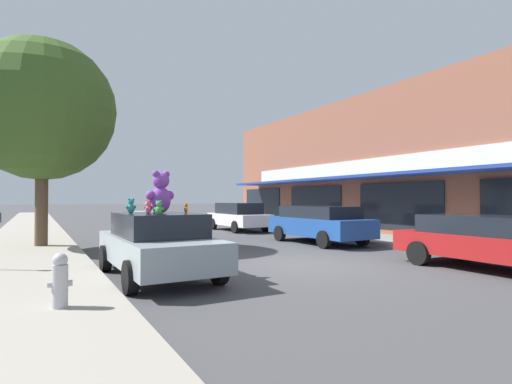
{
  "coord_description": "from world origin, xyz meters",
  "views": [
    {
      "loc": [
        -6.07,
        -8.5,
        1.71
      ],
      "look_at": [
        -0.97,
        0.7,
        1.89
      ],
      "focal_mm": 28.0,
      "sensor_mm": 36.0,
      "label": 1
    }
  ],
  "objects_px": {
    "teddy_bear_black": "(157,205)",
    "teddy_bear_blue": "(155,206)",
    "parked_car_far_right": "(239,216)",
    "teddy_bear_giant": "(161,193)",
    "street_tree": "(42,110)",
    "teddy_bear_red": "(149,206)",
    "teddy_bear_orange": "(186,208)",
    "teddy_bear_teal": "(131,206)",
    "parked_car_far_center": "(319,223)",
    "plush_art_car": "(158,243)",
    "teddy_bear_green": "(159,208)",
    "teddy_bear_pink": "(148,208)",
    "parked_car_far_left": "(491,240)",
    "fire_hydrant": "(60,280)"
  },
  "relations": [
    {
      "from": "teddy_bear_orange",
      "to": "street_tree",
      "type": "xyz_separation_m",
      "value": [
        -2.8,
        6.63,
        3.22
      ]
    },
    {
      "from": "teddy_bear_teal",
      "to": "street_tree",
      "type": "distance_m",
      "value": 7.45
    },
    {
      "from": "teddy_bear_black",
      "to": "plush_art_car",
      "type": "bearing_deg",
      "value": 127.86
    },
    {
      "from": "teddy_bear_black",
      "to": "teddy_bear_blue",
      "type": "bearing_deg",
      "value": -31.35
    },
    {
      "from": "teddy_bear_black",
      "to": "teddy_bear_teal",
      "type": "relative_size",
      "value": 1.07
    },
    {
      "from": "plush_art_car",
      "to": "teddy_bear_giant",
      "type": "relative_size",
      "value": 4.53
    },
    {
      "from": "parked_car_far_right",
      "to": "fire_hydrant",
      "type": "relative_size",
      "value": 5.7
    },
    {
      "from": "teddy_bear_red",
      "to": "teddy_bear_orange",
      "type": "bearing_deg",
      "value": -171.48
    },
    {
      "from": "parked_car_far_right",
      "to": "street_tree",
      "type": "height_order",
      "value": "street_tree"
    },
    {
      "from": "teddy_bear_green",
      "to": "teddy_bear_black",
      "type": "xyz_separation_m",
      "value": [
        0.45,
        1.79,
        0.03
      ]
    },
    {
      "from": "teddy_bear_giant",
      "to": "teddy_bear_red",
      "type": "height_order",
      "value": "teddy_bear_giant"
    },
    {
      "from": "street_tree",
      "to": "fire_hydrant",
      "type": "xyz_separation_m",
      "value": [
        0.14,
        -8.84,
        -4.2
      ]
    },
    {
      "from": "teddy_bear_red",
      "to": "teddy_bear_teal",
      "type": "height_order",
      "value": "teddy_bear_teal"
    },
    {
      "from": "street_tree",
      "to": "teddy_bear_giant",
      "type": "bearing_deg",
      "value": -71.45
    },
    {
      "from": "teddy_bear_giant",
      "to": "parked_car_far_center",
      "type": "bearing_deg",
      "value": -168.94
    },
    {
      "from": "teddy_bear_red",
      "to": "street_tree",
      "type": "height_order",
      "value": "street_tree"
    },
    {
      "from": "plush_art_car",
      "to": "parked_car_far_left",
      "type": "relative_size",
      "value": 0.98
    },
    {
      "from": "teddy_bear_blue",
      "to": "street_tree",
      "type": "relative_size",
      "value": 0.04
    },
    {
      "from": "teddy_bear_black",
      "to": "parked_car_far_right",
      "type": "relative_size",
      "value": 0.08
    },
    {
      "from": "teddy_bear_orange",
      "to": "street_tree",
      "type": "relative_size",
      "value": 0.03
    },
    {
      "from": "parked_car_far_left",
      "to": "teddy_bear_blue",
      "type": "bearing_deg",
      "value": 150.57
    },
    {
      "from": "parked_car_far_center",
      "to": "street_tree",
      "type": "relative_size",
      "value": 0.65
    },
    {
      "from": "teddy_bear_teal",
      "to": "parked_car_far_left",
      "type": "distance_m",
      "value": 8.42
    },
    {
      "from": "teddy_bear_giant",
      "to": "teddy_bear_teal",
      "type": "height_order",
      "value": "teddy_bear_giant"
    },
    {
      "from": "parked_car_far_center",
      "to": "fire_hydrant",
      "type": "distance_m",
      "value": 10.94
    },
    {
      "from": "teddy_bear_black",
      "to": "street_tree",
      "type": "relative_size",
      "value": 0.05
    },
    {
      "from": "teddy_bear_blue",
      "to": "fire_hydrant",
      "type": "distance_m",
      "value": 3.98
    },
    {
      "from": "teddy_bear_green",
      "to": "parked_car_far_right",
      "type": "bearing_deg",
      "value": -85.65
    },
    {
      "from": "teddy_bear_giant",
      "to": "teddy_bear_pink",
      "type": "xyz_separation_m",
      "value": [
        -0.35,
        -0.3,
        -0.32
      ]
    },
    {
      "from": "teddy_bear_giant",
      "to": "parked_car_far_center",
      "type": "height_order",
      "value": "teddy_bear_giant"
    },
    {
      "from": "teddy_bear_orange",
      "to": "teddy_bear_green",
      "type": "xyz_separation_m",
      "value": [
        -0.89,
        -0.98,
        0.03
      ]
    },
    {
      "from": "teddy_bear_giant",
      "to": "teddy_bear_orange",
      "type": "height_order",
      "value": "teddy_bear_giant"
    },
    {
      "from": "plush_art_car",
      "to": "teddy_bear_green",
      "type": "relative_size",
      "value": 14.94
    },
    {
      "from": "teddy_bear_red",
      "to": "parked_car_far_right",
      "type": "distance_m",
      "value": 12.6
    },
    {
      "from": "teddy_bear_red",
      "to": "parked_car_far_left",
      "type": "height_order",
      "value": "teddy_bear_red"
    },
    {
      "from": "teddy_bear_pink",
      "to": "parked_car_far_center",
      "type": "height_order",
      "value": "teddy_bear_pink"
    },
    {
      "from": "fire_hydrant",
      "to": "teddy_bear_black",
      "type": "bearing_deg",
      "value": 53.62
    },
    {
      "from": "teddy_bear_green",
      "to": "teddy_bear_teal",
      "type": "distance_m",
      "value": 1.1
    },
    {
      "from": "teddy_bear_teal",
      "to": "parked_car_far_center",
      "type": "height_order",
      "value": "teddy_bear_teal"
    },
    {
      "from": "plush_art_car",
      "to": "teddy_bear_pink",
      "type": "bearing_deg",
      "value": -137.2
    },
    {
      "from": "plush_art_car",
      "to": "teddy_bear_pink",
      "type": "relative_size",
      "value": 15.45
    },
    {
      "from": "teddy_bear_green",
      "to": "teddy_bear_orange",
      "type": "bearing_deg",
      "value": -94.79
    },
    {
      "from": "teddy_bear_pink",
      "to": "teddy_bear_black",
      "type": "distance_m",
      "value": 1.21
    },
    {
      "from": "teddy_bear_teal",
      "to": "parked_car_far_center",
      "type": "bearing_deg",
      "value": -167.46
    },
    {
      "from": "teddy_bear_pink",
      "to": "teddy_bear_green",
      "type": "bearing_deg",
      "value": 27.48
    },
    {
      "from": "teddy_bear_giant",
      "to": "street_tree",
      "type": "relative_size",
      "value": 0.13
    },
    {
      "from": "parked_car_far_right",
      "to": "fire_hydrant",
      "type": "xyz_separation_m",
      "value": [
        -9.25,
        -12.76,
        -0.27
      ]
    },
    {
      "from": "teddy_bear_blue",
      "to": "teddy_bear_teal",
      "type": "bearing_deg",
      "value": 71.9
    },
    {
      "from": "teddy_bear_green",
      "to": "teddy_bear_red",
      "type": "bearing_deg",
      "value": -58.57
    },
    {
      "from": "teddy_bear_orange",
      "to": "teddy_bear_giant",
      "type": "bearing_deg",
      "value": -57.05
    }
  ]
}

